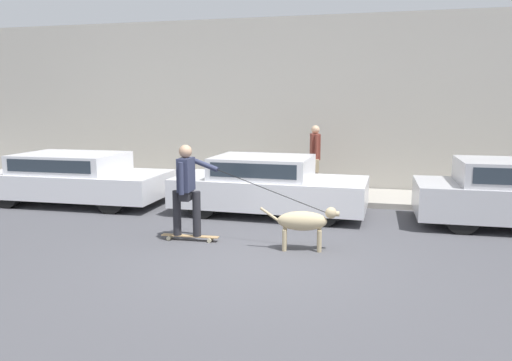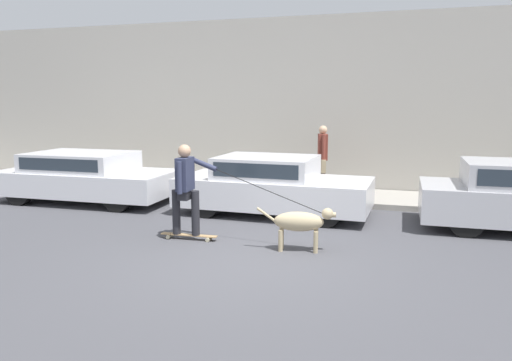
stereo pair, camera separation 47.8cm
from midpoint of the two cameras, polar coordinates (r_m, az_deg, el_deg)
The scene contains 8 objects.
ground_plane at distance 7.52m, azimuth 0.98°, elevation -9.09°, with size 36.00×36.00×0.00m, color #47474C.
back_wall at distance 13.19m, azimuth 8.59°, elevation 8.53°, with size 32.00×0.30×4.47m.
sidewalk_curb at distance 12.30m, azimuth 7.57°, elevation -1.67°, with size 30.00×1.89×0.13m.
parked_car_0 at distance 12.27m, azimuth -17.81°, elevation 0.40°, with size 4.10×1.92×1.15m.
parked_car_1 at distance 10.38m, azimuth 3.18°, elevation -0.66°, with size 4.00×1.82×1.21m.
dog at distance 7.90m, azimuth 6.85°, elevation -4.77°, with size 1.25×0.42×0.70m.
skateboarder at distance 8.44m, azimuth -6.41°, elevation -0.61°, with size 2.87×0.57×1.63m.
pedestrian_with_bag at distance 11.97m, azimuth 8.75°, elevation 2.70°, with size 0.30×0.67×1.64m.
Camera 2 is at (2.21, -6.80, 2.35)m, focal length 35.00 mm.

